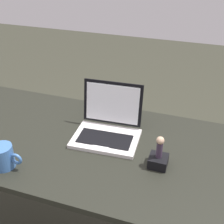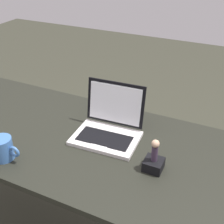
{
  "view_description": "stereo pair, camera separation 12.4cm",
  "coord_description": "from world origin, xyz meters",
  "px_view_note": "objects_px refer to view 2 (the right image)",
  "views": [
    {
      "loc": [
        0.46,
        -0.95,
        1.54
      ],
      "look_at": [
        0.12,
        0.05,
        0.9
      ],
      "focal_mm": 47.2,
      "sensor_mm": 36.0,
      "label": 1
    },
    {
      "loc": [
        0.58,
        -0.91,
        1.54
      ],
      "look_at": [
        0.12,
        0.05,
        0.9
      ],
      "focal_mm": 47.2,
      "sensor_mm": 36.0,
      "label": 2
    }
  ],
  "objects_px": {
    "laptop_front": "(109,127)",
    "figurine_stand": "(153,165)",
    "coffee_mug": "(3,149)",
    "figurine": "(155,149)"
  },
  "relations": [
    {
      "from": "laptop_front",
      "to": "figurine_stand",
      "type": "distance_m",
      "value": 0.28
    },
    {
      "from": "figurine_stand",
      "to": "coffee_mug",
      "type": "xyz_separation_m",
      "value": [
        -0.57,
        -0.2,
        0.03
      ]
    },
    {
      "from": "laptop_front",
      "to": "figurine_stand",
      "type": "height_order",
      "value": "laptop_front"
    },
    {
      "from": "coffee_mug",
      "to": "laptop_front",
      "type": "bearing_deg",
      "value": 45.6
    },
    {
      "from": "figurine_stand",
      "to": "figurine",
      "type": "distance_m",
      "value": 0.07
    },
    {
      "from": "laptop_front",
      "to": "figurine_stand",
      "type": "xyz_separation_m",
      "value": [
        0.25,
        -0.12,
        -0.02
      ]
    },
    {
      "from": "figurine_stand",
      "to": "figurine",
      "type": "height_order",
      "value": "figurine"
    },
    {
      "from": "figurine_stand",
      "to": "laptop_front",
      "type": "bearing_deg",
      "value": 153.87
    },
    {
      "from": "figurine_stand",
      "to": "coffee_mug",
      "type": "distance_m",
      "value": 0.6
    },
    {
      "from": "figurine_stand",
      "to": "figurine",
      "type": "bearing_deg",
      "value": 0.0
    }
  ]
}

